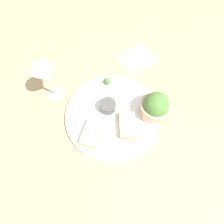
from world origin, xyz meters
The scene contains 9 objects.
ground_plane centered at (0.00, 0.00, 0.00)m, with size 4.00×4.00×0.00m, color tan.
dinner_plate centered at (0.00, 0.00, 0.01)m, with size 0.34×0.34×0.01m.
salad_bowl centered at (0.02, 0.15, 0.06)m, with size 0.10×0.10×0.10m.
sauce_ramekin centered at (-0.03, -0.01, 0.03)m, with size 0.06×0.06×0.04m.
cheese_toast_near centered at (0.06, -0.09, 0.03)m, with size 0.11×0.09×0.03m.
cheese_toast_far centered at (0.06, 0.04, 0.03)m, with size 0.10×0.07×0.03m.
wine_glass centered at (-0.14, -0.19, 0.12)m, with size 0.07×0.07×0.16m.
garnish centered at (-0.13, 0.01, 0.03)m, with size 0.03×0.03×0.03m.
napkin centered at (-0.23, 0.16, 0.00)m, with size 0.16×0.17×0.01m.
Camera 1 is at (0.24, -0.05, 0.60)m, focal length 28.00 mm.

